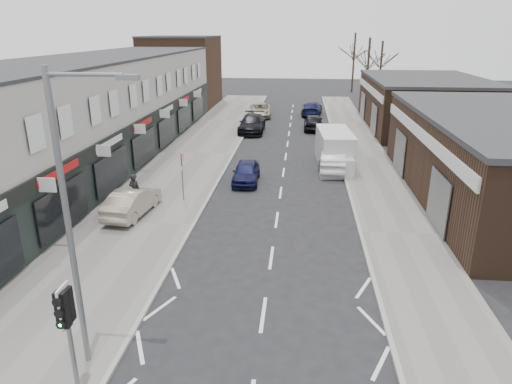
% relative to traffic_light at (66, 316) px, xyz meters
% --- Properties ---
extents(ground, '(160.00, 160.00, 0.00)m').
position_rel_traffic_light_xyz_m(ground, '(4.40, 2.02, -2.41)').
color(ground, black).
rests_on(ground, ground).
extents(pavement_left, '(5.50, 64.00, 0.12)m').
position_rel_traffic_light_xyz_m(pavement_left, '(-2.35, 24.02, -2.35)').
color(pavement_left, slate).
rests_on(pavement_left, ground).
extents(pavement_right, '(3.50, 64.00, 0.12)m').
position_rel_traffic_light_xyz_m(pavement_right, '(10.15, 24.02, -2.35)').
color(pavement_right, slate).
rests_on(pavement_right, ground).
extents(shop_terrace_left, '(8.00, 41.00, 7.10)m').
position_rel_traffic_light_xyz_m(shop_terrace_left, '(-9.10, 21.52, 1.14)').
color(shop_terrace_left, '#B7B2A7').
rests_on(shop_terrace_left, ground).
extents(brick_block_far, '(8.00, 10.00, 8.00)m').
position_rel_traffic_light_xyz_m(brick_block_far, '(-9.10, 47.02, 1.59)').
color(brick_block_far, '#492E1F').
rests_on(brick_block_far, ground).
extents(right_unit_far, '(10.00, 16.00, 4.50)m').
position_rel_traffic_light_xyz_m(right_unit_far, '(16.90, 36.02, -0.16)').
color(right_unit_far, '#3A261A').
rests_on(right_unit_far, ground).
extents(tree_far_a, '(3.60, 3.60, 8.00)m').
position_rel_traffic_light_xyz_m(tree_far_a, '(13.40, 50.02, -2.41)').
color(tree_far_a, '#382D26').
rests_on(tree_far_a, ground).
extents(tree_far_b, '(3.60, 3.60, 7.50)m').
position_rel_traffic_light_xyz_m(tree_far_b, '(15.90, 56.02, -2.41)').
color(tree_far_b, '#382D26').
rests_on(tree_far_b, ground).
extents(tree_far_c, '(3.60, 3.60, 8.50)m').
position_rel_traffic_light_xyz_m(tree_far_c, '(12.90, 62.02, -2.41)').
color(tree_far_c, '#382D26').
rests_on(tree_far_c, ground).
extents(traffic_light, '(0.28, 0.60, 3.10)m').
position_rel_traffic_light_xyz_m(traffic_light, '(0.00, 0.00, 0.00)').
color(traffic_light, slate).
rests_on(traffic_light, pavement_left).
extents(street_lamp, '(2.23, 0.22, 8.00)m').
position_rel_traffic_light_xyz_m(street_lamp, '(-0.13, 1.22, 2.20)').
color(street_lamp, slate).
rests_on(street_lamp, pavement_left).
extents(warning_sign, '(0.12, 0.80, 2.70)m').
position_rel_traffic_light_xyz_m(warning_sign, '(-0.76, 14.02, -0.21)').
color(warning_sign, slate).
rests_on(warning_sign, pavement_left).
extents(white_van, '(2.50, 6.21, 2.37)m').
position_rel_traffic_light_xyz_m(white_van, '(7.80, 22.00, -1.30)').
color(white_van, silver).
rests_on(white_van, ground).
extents(sedan_on_pavement, '(1.83, 4.22, 1.35)m').
position_rel_traffic_light_xyz_m(sedan_on_pavement, '(-2.80, 11.73, -1.62)').
color(sedan_on_pavement, gray).
rests_on(sedan_on_pavement, pavement_left).
extents(pedestrian, '(0.79, 0.63, 1.88)m').
position_rel_traffic_light_xyz_m(pedestrian, '(-2.93, 12.56, -1.36)').
color(pedestrian, black).
rests_on(pedestrian, pavement_left).
extents(parked_car_left_a, '(1.63, 3.86, 1.30)m').
position_rel_traffic_light_xyz_m(parked_car_left_a, '(2.20, 17.74, -1.76)').
color(parked_car_left_a, '#111438').
rests_on(parked_car_left_a, ground).
extents(parked_car_left_b, '(2.27, 5.48, 1.59)m').
position_rel_traffic_light_xyz_m(parked_car_left_b, '(1.00, 32.29, -1.62)').
color(parked_car_left_b, black).
rests_on(parked_car_left_b, ground).
extents(parked_car_left_c, '(2.64, 5.20, 1.41)m').
position_rel_traffic_light_xyz_m(parked_car_left_c, '(1.00, 40.21, -1.71)').
color(parked_car_left_c, tan).
rests_on(parked_car_left_c, ground).
extents(parked_car_right_a, '(1.84, 4.52, 1.46)m').
position_rel_traffic_light_xyz_m(parked_car_right_a, '(7.64, 20.64, -1.68)').
color(parked_car_right_a, silver).
rests_on(parked_car_right_a, ground).
extents(parked_car_right_b, '(1.75, 4.32, 1.47)m').
position_rel_traffic_light_xyz_m(parked_car_right_b, '(6.60, 33.91, -1.68)').
color(parked_car_right_b, black).
rests_on(parked_car_right_b, ground).
extents(parked_car_right_c, '(2.53, 5.18, 1.45)m').
position_rel_traffic_light_xyz_m(parked_car_right_c, '(6.60, 41.82, -1.69)').
color(parked_car_right_c, '#12143A').
rests_on(parked_car_right_c, ground).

